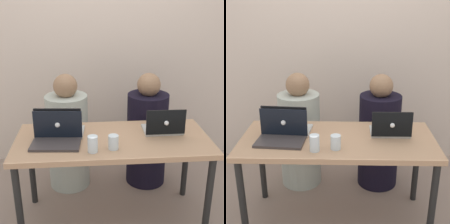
{
  "view_description": "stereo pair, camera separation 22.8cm",
  "coord_description": "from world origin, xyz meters",
  "views": [
    {
      "loc": [
        -0.17,
        -2.06,
        1.7
      ],
      "look_at": [
        0.0,
        0.06,
        0.9
      ],
      "focal_mm": 50.0,
      "sensor_mm": 36.0,
      "label": 1
    },
    {
      "loc": [
        0.05,
        -2.07,
        1.7
      ],
      "look_at": [
        0.0,
        0.06,
        0.9
      ],
      "focal_mm": 50.0,
      "sensor_mm": 36.0,
      "label": 2
    }
  ],
  "objects": [
    {
      "name": "laptop_back_left",
      "position": [
        -0.39,
        0.08,
        0.76
      ],
      "size": [
        0.36,
        0.27,
        0.22
      ],
      "rotation": [
        0.0,
        0.0,
        3.07
      ],
      "color": "#B3B8B9",
      "rests_on": "desk"
    },
    {
      "name": "laptop_front_left",
      "position": [
        -0.4,
        -0.03,
        0.76
      ],
      "size": [
        0.36,
        0.28,
        0.23
      ],
      "rotation": [
        0.0,
        0.0,
        -0.08
      ],
      "color": "#3C3536",
      "rests_on": "desk"
    },
    {
      "name": "laptop_back_right",
      "position": [
        0.39,
        0.07,
        0.76
      ],
      "size": [
        0.29,
        0.24,
        0.21
      ],
      "rotation": [
        0.0,
        0.0,
        3.14
      ],
      "color": "#B4B5B3",
      "rests_on": "desk"
    },
    {
      "name": "ground_plane",
      "position": [
        0.0,
        0.0,
        0.0
      ],
      "size": [
        12.0,
        12.0,
        0.0
      ],
      "primitive_type": "plane",
      "color": "gray"
    },
    {
      "name": "water_glass_center",
      "position": [
        -0.01,
        -0.17,
        0.76
      ],
      "size": [
        0.07,
        0.07,
        0.1
      ],
      "color": "silver",
      "rests_on": "desk"
    },
    {
      "name": "water_glass_left",
      "position": [
        -0.15,
        -0.2,
        0.76
      ],
      "size": [
        0.07,
        0.07,
        0.11
      ],
      "color": "silver",
      "rests_on": "desk"
    },
    {
      "name": "back_wall",
      "position": [
        0.0,
        1.12,
        1.19
      ],
      "size": [
        4.5,
        0.1,
        2.39
      ],
      "primitive_type": "cube",
      "color": "beige",
      "rests_on": "ground"
    },
    {
      "name": "person_on_right",
      "position": [
        0.36,
        0.54,
        0.47
      ],
      "size": [
        0.43,
        0.43,
        1.07
      ],
      "rotation": [
        0.0,
        0.0,
        2.96
      ],
      "color": "black",
      "rests_on": "ground"
    },
    {
      "name": "person_on_left",
      "position": [
        -0.36,
        0.54,
        0.48
      ],
      "size": [
        0.41,
        0.41,
        1.07
      ],
      "rotation": [
        0.0,
        0.0,
        3.25
      ],
      "color": "#B0B9AE",
      "rests_on": "ground"
    },
    {
      "name": "desk",
      "position": [
        0.0,
        0.0,
        0.64
      ],
      "size": [
        1.42,
        0.64,
        0.72
      ],
      "color": "tan",
      "rests_on": "ground"
    }
  ]
}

